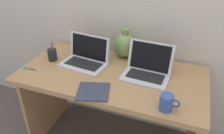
% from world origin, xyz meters
% --- Properties ---
extents(back_wall, '(4.40, 0.04, 2.40)m').
position_xyz_m(back_wall, '(0.00, 0.39, 1.20)').
color(back_wall, beige).
rests_on(back_wall, ground).
extents(desk, '(1.36, 0.70, 0.76)m').
position_xyz_m(desk, '(0.00, 0.00, 0.58)').
color(desk, '#AD7F51').
rests_on(desk, ground).
extents(laptop_left, '(0.37, 0.26, 0.22)m').
position_xyz_m(laptop_left, '(-0.24, 0.07, 0.81)').
color(laptop_left, silver).
rests_on(laptop_left, desk).
extents(laptop_right, '(0.34, 0.26, 0.23)m').
position_xyz_m(laptop_right, '(0.25, 0.07, 0.82)').
color(laptop_right, silver).
rests_on(laptop_right, desk).
extents(green_vase, '(0.18, 0.18, 0.24)m').
position_xyz_m(green_vase, '(0.01, 0.28, 0.86)').
color(green_vase, '#75934C').
rests_on(green_vase, desk).
extents(notebook_stack, '(0.25, 0.25, 0.01)m').
position_xyz_m(notebook_stack, '(-0.03, -0.27, 0.76)').
color(notebook_stack, '#33384C').
rests_on(notebook_stack, desk).
extents(coffee_mug, '(0.12, 0.08, 0.10)m').
position_xyz_m(coffee_mug, '(0.44, -0.27, 0.81)').
color(coffee_mug, '#335199').
rests_on(coffee_mug, desk).
extents(pen_cup, '(0.07, 0.07, 0.16)m').
position_xyz_m(pen_cup, '(-0.52, 0.02, 0.81)').
color(pen_cup, black).
rests_on(pen_cup, desk).
extents(scissors, '(0.15, 0.04, 0.01)m').
position_xyz_m(scissors, '(-0.62, -0.17, 0.76)').
color(scissors, '#B7B7BC').
rests_on(scissors, desk).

